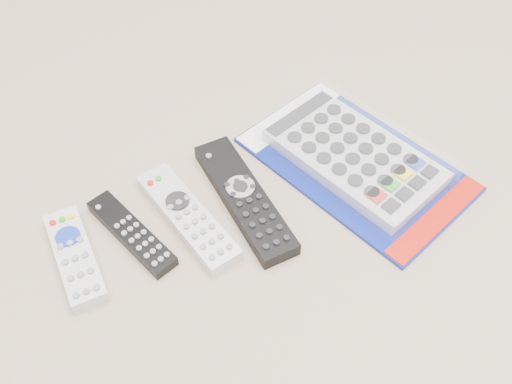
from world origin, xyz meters
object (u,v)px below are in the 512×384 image
remote_small_grey (75,257)px  jumbo_remote_packaged (355,155)px  remote_silver_dvd (188,217)px  remote_slim_black (132,233)px  remote_large_black (245,198)px

remote_small_grey → jumbo_remote_packaged: 0.43m
remote_silver_dvd → jumbo_remote_packaged: jumbo_remote_packaged is taller
remote_slim_black → jumbo_remote_packaged: bearing=-20.5°
remote_small_grey → remote_slim_black: 0.08m
remote_silver_dvd → jumbo_remote_packaged: (0.27, -0.04, 0.01)m
remote_large_black → jumbo_remote_packaged: bearing=-1.8°
remote_large_black → remote_small_grey: bearing=176.8°
remote_small_grey → remote_slim_black: (0.08, -0.00, -0.00)m
remote_large_black → jumbo_remote_packaged: (0.18, -0.02, 0.01)m
remote_silver_dvd → remote_large_black: bearing=-14.6°
remote_slim_black → remote_large_black: (0.16, -0.04, 0.00)m
remote_slim_black → remote_silver_dvd: remote_silver_dvd is taller
remote_slim_black → remote_small_grey: bearing=166.2°
remote_small_grey → remote_slim_black: bearing=4.1°
remote_large_black → jumbo_remote_packaged: jumbo_remote_packaged is taller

